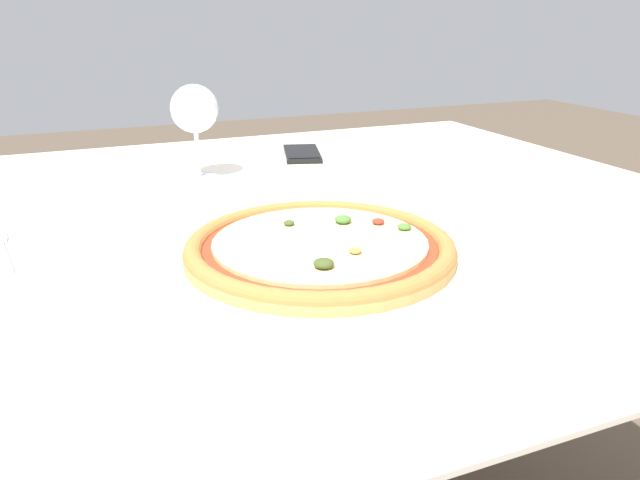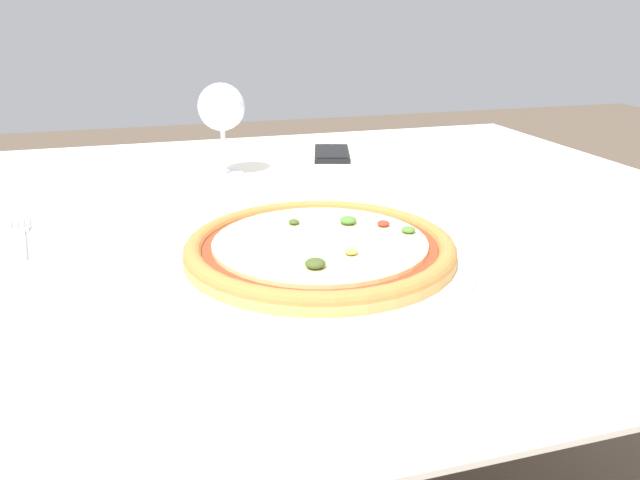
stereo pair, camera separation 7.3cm
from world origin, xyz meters
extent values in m
cube|color=brown|center=(0.00, 0.00, 0.71)|extent=(1.17, 1.05, 0.04)
cube|color=white|center=(0.00, 0.00, 0.73)|extent=(1.27, 1.15, 0.01)
cylinder|color=brown|center=(-0.53, 0.46, 0.34)|extent=(0.06, 0.06, 0.69)
cylinder|color=brown|center=(0.53, 0.46, 0.34)|extent=(0.06, 0.06, 0.69)
cylinder|color=white|center=(-0.07, -0.21, 0.74)|extent=(0.37, 0.37, 0.01)
cylinder|color=tan|center=(-0.07, -0.21, 0.75)|extent=(0.32, 0.32, 0.01)
torus|color=#B27538|center=(-0.07, -0.21, 0.75)|extent=(0.32, 0.32, 0.02)
cylinder|color=#BC381E|center=(-0.07, -0.21, 0.75)|extent=(0.28, 0.28, 0.00)
cylinder|color=beige|center=(-0.07, -0.21, 0.76)|extent=(0.25, 0.25, 0.00)
ellipsoid|color=#4C7A33|center=(-0.02, -0.16, 0.77)|extent=(0.02, 0.02, 0.01)
ellipsoid|color=#BC9342|center=(-0.05, -0.26, 0.76)|extent=(0.01, 0.01, 0.01)
ellipsoid|color=#425123|center=(-0.10, -0.29, 0.77)|extent=(0.02, 0.02, 0.01)
ellipsoid|color=#A83323|center=(0.02, -0.19, 0.76)|extent=(0.02, 0.02, 0.01)
ellipsoid|color=#4C7A33|center=(0.04, -0.22, 0.77)|extent=(0.02, 0.02, 0.01)
ellipsoid|color=#425123|center=(-0.09, -0.15, 0.76)|extent=(0.01, 0.01, 0.01)
cube|color=silver|center=(-0.42, -0.05, 0.73)|extent=(0.03, 0.11, 0.00)
cube|color=silver|center=(-0.43, 0.01, 0.73)|extent=(0.03, 0.02, 0.00)
cube|color=silver|center=(-0.45, 0.04, 0.73)|extent=(0.01, 0.05, 0.00)
cube|color=silver|center=(-0.44, 0.04, 0.73)|extent=(0.01, 0.05, 0.00)
cube|color=silver|center=(-0.43, 0.04, 0.73)|extent=(0.01, 0.05, 0.00)
cube|color=silver|center=(-0.42, 0.04, 0.73)|extent=(0.01, 0.05, 0.00)
cylinder|color=silver|center=(-0.12, 0.24, 0.73)|extent=(0.07, 0.07, 0.00)
cylinder|color=silver|center=(-0.12, 0.24, 0.78)|extent=(0.01, 0.01, 0.08)
sphere|color=silver|center=(-0.12, 0.24, 0.85)|extent=(0.08, 0.08, 0.08)
cube|color=black|center=(0.12, 0.33, 0.74)|extent=(0.11, 0.16, 0.01)
cube|color=black|center=(0.12, 0.33, 0.74)|extent=(0.10, 0.14, 0.00)
camera|label=1|loc=(-0.33, -0.85, 1.02)|focal=35.00mm
camera|label=2|loc=(-0.26, -0.87, 1.02)|focal=35.00mm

